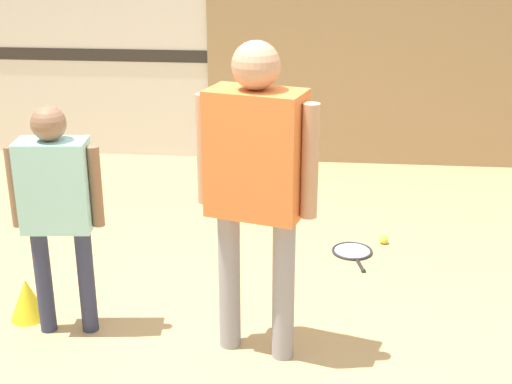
% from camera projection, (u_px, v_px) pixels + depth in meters
% --- Properties ---
extents(ground_plane, '(16.00, 16.00, 0.00)m').
position_uv_depth(ground_plane, '(253.00, 355.00, 3.93)').
color(ground_plane, tan).
extents(wall_panel, '(3.10, 0.05, 1.88)m').
position_uv_depth(wall_panel, '(369.00, 69.00, 6.78)').
color(wall_panel, '#9E7F56').
rests_on(wall_panel, ground_plane).
extents(person_instructor, '(0.63, 0.38, 1.71)m').
position_uv_depth(person_instructor, '(256.00, 170.00, 3.61)').
color(person_instructor, gray).
rests_on(person_instructor, ground_plane).
extents(person_student_left, '(0.51, 0.24, 1.34)m').
position_uv_depth(person_student_left, '(56.00, 198.00, 3.89)').
color(person_student_left, '#2D334C').
rests_on(person_student_left, ground_plane).
extents(racket_spare_on_floor, '(0.35, 0.51, 0.03)m').
position_uv_depth(racket_spare_on_floor, '(353.00, 252.00, 5.15)').
color(racket_spare_on_floor, '#28282D').
rests_on(racket_spare_on_floor, ground_plane).
extents(tennis_ball_by_spare_racket, '(0.07, 0.07, 0.07)m').
position_uv_depth(tennis_ball_by_spare_racket, '(384.00, 240.00, 5.30)').
color(tennis_ball_by_spare_racket, '#CCE038').
rests_on(tennis_ball_by_spare_racket, ground_plane).
extents(tennis_ball_stray_left, '(0.07, 0.07, 0.07)m').
position_uv_depth(tennis_ball_stray_left, '(280.00, 258.00, 5.01)').
color(tennis_ball_stray_left, '#CCE038').
rests_on(tennis_ball_stray_left, ground_plane).
extents(training_cone, '(0.22, 0.22, 0.26)m').
position_uv_depth(training_cone, '(27.00, 299.00, 4.26)').
color(training_cone, yellow).
rests_on(training_cone, ground_plane).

